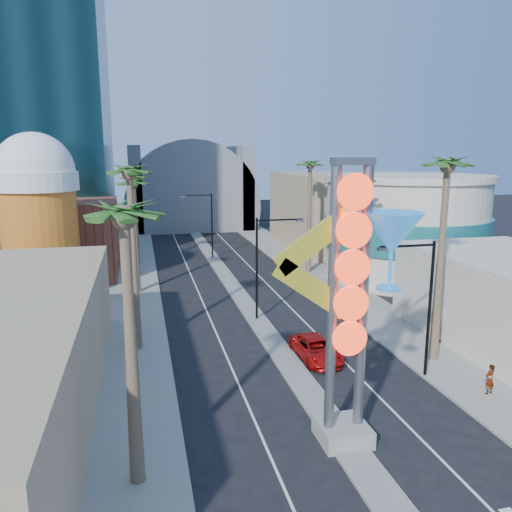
{
  "coord_description": "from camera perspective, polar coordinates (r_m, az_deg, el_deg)",
  "views": [
    {
      "loc": [
        -8.43,
        -15.98,
        12.71
      ],
      "look_at": [
        -0.39,
        18.59,
        5.4
      ],
      "focal_mm": 35.0,
      "sensor_mm": 36.0,
      "label": 1
    }
  ],
  "objects": [
    {
      "name": "sidewalk_west",
      "position": [
        52.53,
        -13.89,
        -2.62
      ],
      "size": [
        5.0,
        100.0,
        0.15
      ],
      "primitive_type": "cube",
      "color": "gray",
      "rests_on": "ground"
    },
    {
      "name": "neon_sign",
      "position": [
        21.76,
        12.53,
        -3.02
      ],
      "size": [
        6.53,
        2.6,
        12.55
      ],
      "color": "gray",
      "rests_on": "ground"
    },
    {
      "name": "palm_6",
      "position": [
        41.88,
        11.63,
        7.6
      ],
      "size": [
        2.4,
        2.4,
        11.7
      ],
      "color": "brown",
      "rests_on": "ground"
    },
    {
      "name": "beer_mug",
      "position": [
        47.02,
        -23.61,
        4.73
      ],
      "size": [
        7.0,
        7.0,
        14.5
      ],
      "color": "orange",
      "rests_on": "ground"
    },
    {
      "name": "filler_east",
      "position": [
        68.92,
        7.79,
        5.11
      ],
      "size": [
        10.0,
        20.0,
        10.0
      ],
      "primitive_type": "cube",
      "color": "tan",
      "rests_on": "ground"
    },
    {
      "name": "palm_5",
      "position": [
        31.32,
        20.97,
        8.25
      ],
      "size": [
        2.4,
        2.4,
        13.2
      ],
      "color": "brown",
      "rests_on": "ground"
    },
    {
      "name": "sidewalk_east",
      "position": [
        55.5,
        6.12,
        -1.59
      ],
      "size": [
        5.0,
        100.0,
        0.15
      ],
      "primitive_type": "cube",
      "color": "gray",
      "rests_on": "ground"
    },
    {
      "name": "turquoise_building",
      "position": [
        53.55,
        16.65,
        3.14
      ],
      "size": [
        16.6,
        16.6,
        10.6
      ],
      "color": "#B8AC9C",
      "rests_on": "ground"
    },
    {
      "name": "median",
      "position": [
        56.07,
        -4.11,
        -1.41
      ],
      "size": [
        1.6,
        84.0,
        0.15
      ],
      "primitive_type": "cube",
      "color": "gray",
      "rests_on": "ground"
    },
    {
      "name": "palm_2",
      "position": [
        46.1,
        -13.89,
        7.29
      ],
      "size": [
        2.4,
        2.4,
        11.2
      ],
      "color": "brown",
      "rests_on": "ground"
    },
    {
      "name": "ground",
      "position": [
        22.09,
        13.13,
        -23.82
      ],
      "size": [
        240.0,
        240.0,
        0.0
      ],
      "primitive_type": "plane",
      "color": "black",
      "rests_on": "ground"
    },
    {
      "name": "hotel_tower",
      "position": [
        70.4,
        -25.74,
        20.61
      ],
      "size": [
        20.0,
        20.0,
        50.0
      ],
      "primitive_type": "cube",
      "color": "black",
      "rests_on": "ground"
    },
    {
      "name": "streetlight_0",
      "position": [
        37.9,
        0.89,
        -0.28
      ],
      "size": [
        3.79,
        0.25,
        8.0
      ],
      "color": "black",
      "rests_on": "ground"
    },
    {
      "name": "canopy",
      "position": [
        88.78,
        -7.63,
        6.11
      ],
      "size": [
        22.0,
        16.0,
        22.0
      ],
      "color": "slate",
      "rests_on": "ground"
    },
    {
      "name": "palm_3",
      "position": [
        58.07,
        -13.78,
        8.12
      ],
      "size": [
        2.4,
        2.4,
        11.2
      ],
      "color": "brown",
      "rests_on": "ground"
    },
    {
      "name": "brick_filler_west",
      "position": [
        55.2,
        -20.81,
        1.8
      ],
      "size": [
        10.0,
        10.0,
        8.0
      ],
      "primitive_type": "cube",
      "color": "brown",
      "rests_on": "ground"
    },
    {
      "name": "streetlight_1",
      "position": [
        61.0,
        -5.58,
        4.21
      ],
      "size": [
        3.79,
        0.25,
        8.0
      ],
      "color": "black",
      "rests_on": "ground"
    },
    {
      "name": "palm_0",
      "position": [
        18.2,
        -14.75,
        2.48
      ],
      "size": [
        2.4,
        2.4,
        11.7
      ],
      "color": "brown",
      "rests_on": "ground"
    },
    {
      "name": "pedestrian_a",
      "position": [
        29.92,
        25.16,
        -12.61
      ],
      "size": [
        0.69,
        0.56,
        1.65
      ],
      "primitive_type": "imported",
      "rotation": [
        0.0,
        0.0,
        3.46
      ],
      "color": "gray",
      "rests_on": "sidewalk_east"
    },
    {
      "name": "palm_1",
      "position": [
        32.04,
        -14.23,
        7.92
      ],
      "size": [
        2.4,
        2.4,
        12.7
      ],
      "color": "brown",
      "rests_on": "ground"
    },
    {
      "name": "red_pickup",
      "position": [
        32.02,
        6.89,
        -10.53
      ],
      "size": [
        2.45,
        4.94,
        1.35
      ],
      "primitive_type": "imported",
      "rotation": [
        0.0,
        0.0,
        0.05
      ],
      "color": "#B60F0E",
      "rests_on": "ground"
    },
    {
      "name": "streetlight_2",
      "position": [
        29.44,
        18.53,
        -4.5
      ],
      "size": [
        3.45,
        0.25,
        8.0
      ],
      "color": "black",
      "rests_on": "ground"
    },
    {
      "name": "pedestrian_b",
      "position": [
        36.24,
        19.93,
        -8.08
      ],
      "size": [
        0.9,
        0.8,
        1.52
      ],
      "primitive_type": "imported",
      "rotation": [
        0.0,
        0.0,
        2.78
      ],
      "color": "gray",
      "rests_on": "sidewalk_east"
    },
    {
      "name": "palm_7",
      "position": [
        52.96,
        6.21,
        9.53
      ],
      "size": [
        2.4,
        2.4,
        12.7
      ],
      "color": "brown",
      "rests_on": "ground"
    }
  ]
}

